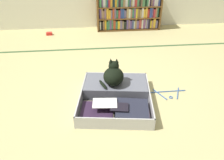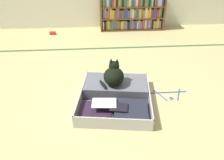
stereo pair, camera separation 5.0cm
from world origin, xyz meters
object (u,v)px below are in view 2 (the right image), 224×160
object	(u,v)px
small_red_pouch	(53,33)
open_suitcase	(117,94)
bookshelf	(132,12)
clothes_hanger	(169,94)
black_cat	(114,75)

from	to	relation	value
small_red_pouch	open_suitcase	bearing A→B (deg)	-64.46
bookshelf	open_suitcase	bearing A→B (deg)	-102.52
clothes_hanger	open_suitcase	bearing A→B (deg)	-177.71
open_suitcase	black_cat	distance (m)	0.20
black_cat	clothes_hanger	world-z (taller)	black_cat
black_cat	small_red_pouch	size ratio (longest dim) A/B	2.77
open_suitcase	black_cat	xyz separation A→B (m)	(-0.02, 0.10, 0.17)
open_suitcase	small_red_pouch	size ratio (longest dim) A/B	8.63
small_red_pouch	bookshelf	bearing A→B (deg)	7.95
black_cat	open_suitcase	bearing A→B (deg)	-77.25
open_suitcase	clothes_hanger	bearing A→B (deg)	2.29
bookshelf	small_red_pouch	size ratio (longest dim) A/B	11.91
bookshelf	open_suitcase	xyz separation A→B (m)	(-0.50, -2.24, -0.27)
bookshelf	black_cat	bearing A→B (deg)	-103.64
bookshelf	clothes_hanger	xyz separation A→B (m)	(0.07, -2.21, -0.32)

